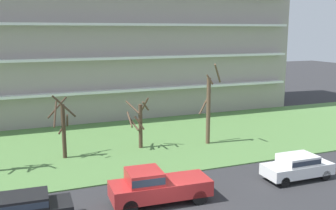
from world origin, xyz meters
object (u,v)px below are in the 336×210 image
at_px(sedan_white_center_left, 297,166).
at_px(pickup_red_center_right, 156,185).
at_px(tree_left, 63,126).
at_px(tree_center, 139,122).
at_px(tree_right, 209,108).
at_px(sedan_black_near_left, 25,209).

bearing_deg(sedan_white_center_left, pickup_red_center_right, 0.67).
bearing_deg(sedan_white_center_left, tree_left, -35.29).
xyz_separation_m(tree_center, sedan_white_center_left, (7.22, -9.76, -1.27)).
height_order(sedan_white_center_left, pickup_red_center_right, pickup_red_center_right).
height_order(tree_left, tree_center, tree_left).
bearing_deg(tree_left, tree_right, -2.98).
relative_size(tree_right, sedan_black_near_left, 1.49).
distance_m(sedan_black_near_left, sedan_white_center_left, 16.06).
distance_m(sedan_white_center_left, pickup_red_center_right, 9.41).
relative_size(tree_left, tree_right, 0.73).
distance_m(tree_left, tree_center, 5.84).
relative_size(tree_right, pickup_red_center_right, 1.22).
relative_size(tree_left, sedan_white_center_left, 1.10).
distance_m(tree_left, sedan_black_near_left, 10.08).
distance_m(tree_right, sedan_black_near_left, 17.11).
relative_size(tree_left, tree_center, 1.19).
xyz_separation_m(sedan_black_near_left, sedan_white_center_left, (16.06, 0.00, 0.00)).
height_order(sedan_black_near_left, sedan_white_center_left, same).
distance_m(tree_left, sedan_white_center_left, 16.21).
bearing_deg(pickup_red_center_right, tree_right, -128.22).
bearing_deg(pickup_red_center_right, sedan_black_near_left, 3.17).
bearing_deg(tree_center, tree_right, -8.74).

